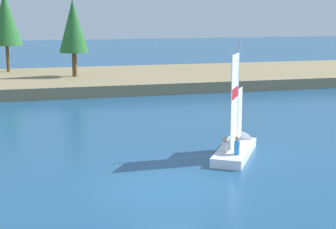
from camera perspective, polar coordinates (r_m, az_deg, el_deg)
name	(u,v)px	position (r m, az deg, el deg)	size (l,w,h in m)	color
ground_plane	(168,188)	(19.52, 0.03, -7.86)	(200.00, 200.00, 0.00)	navy
shore_bank	(86,80)	(46.18, -8.83, 3.65)	(80.00, 14.03, 0.87)	#897A56
shoreline_tree_centre	(5,19)	(50.09, -17.06, 9.81)	(2.79, 2.79, 7.13)	brown
shoreline_tree_midright	(73,26)	(45.18, -10.14, 9.30)	(2.43, 2.43, 6.38)	brown
sailboat	(238,144)	(24.34, 7.50, -3.16)	(3.56, 4.64, 5.47)	white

